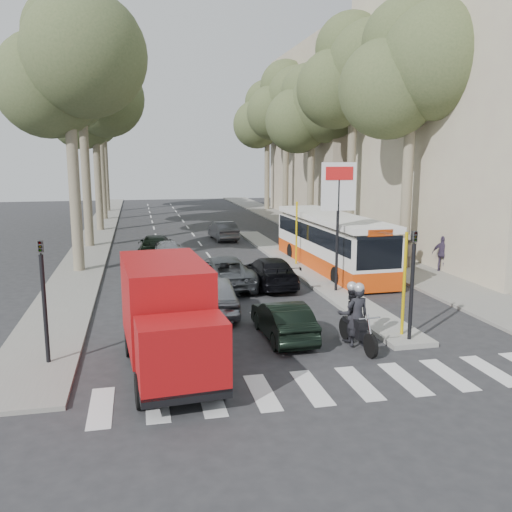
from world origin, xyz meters
The scene contains 31 objects.
ground centered at (0.00, 0.00, 0.00)m, with size 120.00×120.00×0.00m, color #28282B.
sidewalk_right centered at (8.60, 25.00, 0.06)m, with size 3.20×70.00×0.12m, color gray.
median_left centered at (-8.00, 28.00, 0.06)m, with size 2.40×64.00×0.12m, color gray.
traffic_island centered at (3.25, 11.00, 0.08)m, with size 1.50×26.00×0.16m, color gray.
building_near centered at (15.50, 12.00, 9.00)m, with size 11.00×18.00×18.00m, color beige.
building_far centered at (15.50, 34.00, 8.00)m, with size 11.00×20.00×16.00m, color #B7A88E.
billboard centered at (3.25, 5.00, 3.70)m, with size 1.50×12.10×5.60m.
traffic_light_island centered at (3.25, -1.50, 2.49)m, with size 0.16×0.41×3.60m.
traffic_light_left centered at (-7.60, -1.00, 2.49)m, with size 0.16×0.41×3.60m.
tree_l_a centered at (-7.87, 12.11, 10.38)m, with size 7.40×7.20×14.10m.
tree_l_b centered at (-7.97, 20.11, 11.07)m, with size 7.40×7.20×14.88m.
tree_l_c centered at (-7.77, 28.11, 10.04)m, with size 7.40×7.20×13.71m.
tree_l_d centered at (-7.87, 36.11, 11.76)m, with size 7.40×7.20×15.66m.
tree_l_e centered at (-7.97, 44.11, 10.73)m, with size 7.40×7.20×14.49m.
tree_r_a centered at (9.13, 10.11, 10.38)m, with size 7.40×7.20×14.10m.
tree_r_b centered at (9.23, 18.11, 11.42)m, with size 7.40×7.20×15.27m.
tree_r_c centered at (9.03, 26.11, 9.69)m, with size 7.40×7.20×13.32m.
tree_r_d centered at (9.13, 34.11, 11.07)m, with size 7.40×7.20×14.88m.
tree_r_e centered at (9.23, 42.11, 10.38)m, with size 7.40×7.20×14.10m.
silver_hatchback centered at (-2.23, 3.30, 0.72)m, with size 1.71×4.24×1.44m, color #A3A5AB.
dark_hatchback centered at (-0.50, -0.10, 0.61)m, with size 1.30×3.73×1.23m, color black.
queue_car_a centered at (-1.33, 7.30, 0.71)m, with size 2.37×5.13×1.43m, color #4B4F52.
queue_car_b centered at (0.80, 7.00, 0.67)m, with size 1.86×4.59×1.33m, color black.
queue_car_c centered at (-3.50, 13.45, 0.69)m, with size 1.63×4.04×1.38m, color #93969A.
queue_car_d centered at (0.91, 21.32, 0.66)m, with size 1.41×4.03×1.33m, color #44454B.
queue_car_e centered at (-4.00, 15.55, 0.66)m, with size 1.85×4.56×1.32m, color black.
red_truck centered at (-4.28, -2.10, 1.58)m, with size 2.55×5.76×2.99m.
city_bus centered at (4.80, 9.92, 1.53)m, with size 2.70×11.11×2.91m.
motorcycle centered at (1.48, -1.24, 0.94)m, with size 0.90×2.43×2.07m.
pedestrian_near centered at (10.00, 7.82, 1.01)m, with size 1.05×0.51×1.78m, color #413651.
pedestrian_far centered at (8.71, 9.05, 0.98)m, with size 1.12×0.50×1.73m, color #6A5D50.
Camera 1 is at (-4.98, -16.41, 5.82)m, focal length 38.00 mm.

